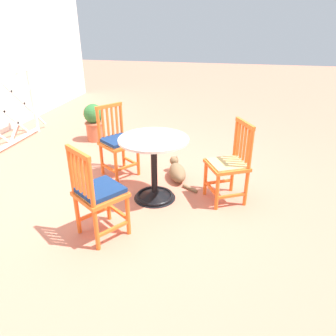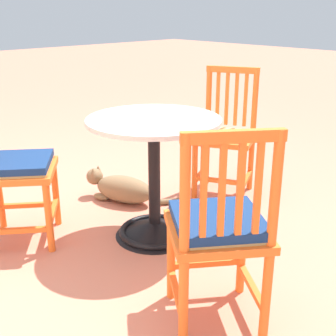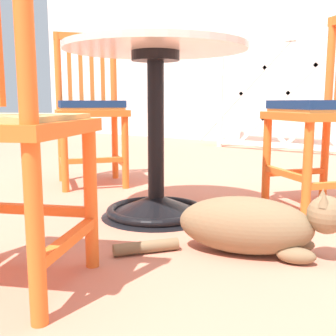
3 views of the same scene
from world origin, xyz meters
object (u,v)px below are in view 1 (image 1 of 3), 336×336
Objects in this scene: cafe_table at (154,176)px; orange_chair_facing_out at (118,142)px; orange_chair_tucked_in at (98,194)px; orange_chair_near_fence at (229,165)px; tabby_cat at (177,171)px; terracotta_planter at (94,121)px.

orange_chair_facing_out reaches higher than cafe_table.
orange_chair_tucked_in and orange_chair_facing_out have the same top height.
cafe_table is at bearing 99.68° from orange_chair_near_fence.
orange_chair_facing_out is at bearing 75.16° from orange_chair_near_fence.
terracotta_planter reaches higher than tabby_cat.
orange_chair_near_fence is at bearing -51.53° from orange_chair_tucked_in.
orange_chair_tucked_in is at bearing -155.39° from terracotta_planter.
orange_chair_near_fence is (0.14, -0.81, 0.15)m from cafe_table.
terracotta_planter is (1.15, 0.84, -0.12)m from orange_chair_facing_out.
orange_chair_facing_out is (1.28, 0.28, 0.00)m from orange_chair_tucked_in.
cafe_table is 0.83× the size of orange_chair_tucked_in.
orange_chair_tucked_in and orange_chair_near_fence have the same top height.
orange_chair_tucked_in is at bearing 128.47° from orange_chair_near_fence.
cafe_table is 1.19× the size of tabby_cat.
orange_chair_near_fence reaches higher than terracotta_planter.
orange_chair_near_fence is at bearing -104.84° from orange_chair_facing_out.
terracotta_planter is (1.11, 1.60, 0.23)m from tabby_cat.
cafe_table is 0.84m from orange_chair_near_fence.
orange_chair_facing_out reaches higher than tabby_cat.
cafe_table is at bearing 163.70° from tabby_cat.
orange_chair_tucked_in is 1.45m from tabby_cat.
tabby_cat is (1.32, -0.49, -0.35)m from orange_chair_tucked_in.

